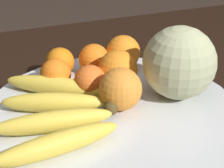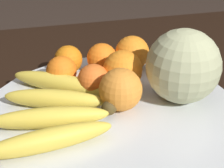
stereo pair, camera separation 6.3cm
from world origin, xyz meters
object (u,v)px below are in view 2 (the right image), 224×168
object	(u,v)px
kitchen_table	(142,142)
orange_side_extra	(93,80)
produce_tag	(120,96)
orange_back_left	(102,58)
fruit_bowl	(112,113)
orange_back_right	(132,53)
orange_front_right	(121,90)
orange_mid_center	(123,70)
melon	(183,66)
banana_bunch	(55,108)
orange_top_small	(68,59)
orange_front_left	(61,71)

from	to	relation	value
kitchen_table	orange_side_extra	size ratio (longest dim) A/B	24.90
produce_tag	orange_back_left	bearing A→B (deg)	71.30
fruit_bowl	orange_back_right	world-z (taller)	orange_back_right
orange_front_right	orange_side_extra	world-z (taller)	orange_front_right
fruit_bowl	orange_side_extra	xyz separation A→B (m)	(-0.02, 0.06, 0.04)
orange_mid_center	produce_tag	world-z (taller)	orange_mid_center
orange_back_left	orange_side_extra	xyz separation A→B (m)	(-0.04, -0.09, -0.00)
fruit_bowl	orange_mid_center	world-z (taller)	orange_mid_center
melon	banana_bunch	bearing A→B (deg)	-178.90
kitchen_table	fruit_bowl	size ratio (longest dim) A/B	3.23
fruit_bowl	orange_mid_center	bearing A→B (deg)	61.05
orange_top_small	orange_back_right	bearing A→B (deg)	-7.03
melon	orange_front_left	bearing A→B (deg)	151.76
orange_top_small	orange_front_left	bearing A→B (deg)	-112.43
orange_front_left	orange_side_extra	world-z (taller)	same
fruit_bowl	orange_side_extra	distance (m)	0.07
banana_bunch	produce_tag	size ratio (longest dim) A/B	3.14
fruit_bowl	kitchen_table	bearing A→B (deg)	25.49
melon	orange_top_small	distance (m)	0.24
kitchen_table	produce_tag	world-z (taller)	produce_tag
orange_side_extra	produce_tag	distance (m)	0.06
melon	produce_tag	distance (m)	0.13
orange_mid_center	orange_back_left	bearing A→B (deg)	106.23
orange_back_left	orange_top_small	world-z (taller)	orange_back_left
kitchen_table	orange_mid_center	size ratio (longest dim) A/B	19.44
kitchen_table	orange_top_small	world-z (taller)	orange_top_small
fruit_bowl	orange_front_right	distance (m)	0.05
orange_mid_center	orange_top_small	xyz separation A→B (m)	(-0.09, 0.09, -0.01)
fruit_bowl	produce_tag	bearing A→B (deg)	56.64
orange_back_right	produce_tag	xyz separation A→B (m)	(-0.06, -0.11, -0.03)
fruit_bowl	orange_back_right	distance (m)	0.17
banana_bunch	orange_front_left	distance (m)	0.12
orange_mid_center	kitchen_table	bearing A→B (deg)	-48.53
melon	orange_side_extra	world-z (taller)	melon
orange_back_right	orange_back_left	bearing A→B (deg)	179.55
fruit_bowl	orange_front_right	world-z (taller)	orange_front_right
orange_back_right	banana_bunch	bearing A→B (deg)	-140.58
banana_bunch	orange_front_left	bearing A→B (deg)	-89.64
banana_bunch	produce_tag	world-z (taller)	banana_bunch
melon	orange_side_extra	bearing A→B (deg)	158.66
orange_side_extra	banana_bunch	bearing A→B (deg)	-141.62
banana_bunch	orange_side_extra	bearing A→B (deg)	-127.84
melon	orange_back_left	distance (m)	0.19
melon	orange_front_left	distance (m)	0.23
produce_tag	orange_back_right	bearing A→B (deg)	39.98
orange_front_right	orange_top_small	distance (m)	0.18
orange_front_left	orange_back_right	xyz separation A→B (m)	(0.15, 0.04, 0.01)
orange_back_left	melon	bearing A→B (deg)	-51.92
orange_mid_center	orange_back_left	size ratio (longest dim) A/B	1.22
orange_back_left	orange_back_right	xyz separation A→B (m)	(0.06, -0.00, 0.00)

